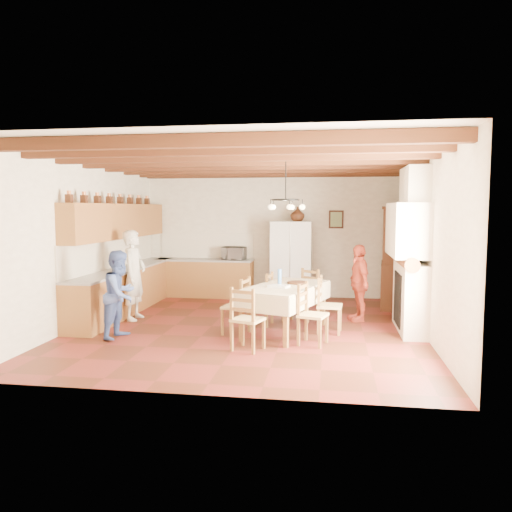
{
  "coord_description": "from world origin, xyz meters",
  "views": [
    {
      "loc": [
        1.44,
        -8.57,
        2.11
      ],
      "look_at": [
        0.1,
        0.3,
        1.25
      ],
      "focal_mm": 35.0,
      "sensor_mm": 36.0,
      "label": 1
    }
  ],
  "objects": [
    {
      "name": "fireplace",
      "position": [
        2.72,
        0.2,
        1.4
      ],
      "size": [
        0.56,
        1.6,
        2.8
      ],
      "primitive_type": null,
      "color": "beige",
      "rests_on": "ground"
    },
    {
      "name": "countertop_back",
      "position": [
        -1.55,
        2.95,
        0.88
      ],
      "size": [
        2.34,
        0.62,
        0.04
      ],
      "primitive_type": "cube",
      "color": "gray",
      "rests_on": "lower_cabinets_back"
    },
    {
      "name": "countertop_left",
      "position": [
        -2.7,
        1.05,
        0.88
      ],
      "size": [
        0.62,
        4.3,
        0.04
      ],
      "primitive_type": "cube",
      "color": "gray",
      "rests_on": "lower_cabinets_left"
    },
    {
      "name": "wall_left",
      "position": [
        -3.01,
        0.0,
        1.5
      ],
      "size": [
        0.02,
        6.5,
        3.0
      ],
      "primitive_type": "cube",
      "color": "beige",
      "rests_on": "ground"
    },
    {
      "name": "person_woman_red",
      "position": [
        1.96,
        0.86,
        0.72
      ],
      "size": [
        0.56,
        0.91,
        1.44
      ],
      "primitive_type": "imported",
      "rotation": [
        0.0,
        0.0,
        -1.31
      ],
      "color": "#C3442E",
      "rests_on": "floor"
    },
    {
      "name": "wall_picture",
      "position": [
        1.55,
        3.23,
        1.85
      ],
      "size": [
        0.34,
        0.03,
        0.42
      ],
      "primitive_type": "cube",
      "color": "#321A13",
      "rests_on": "ground"
    },
    {
      "name": "person_man",
      "position": [
        -2.24,
        0.33,
        0.85
      ],
      "size": [
        0.42,
        0.63,
        1.7
      ],
      "primitive_type": "imported",
      "rotation": [
        0.0,
        0.0,
        1.55
      ],
      "color": "silver",
      "rests_on": "floor"
    },
    {
      "name": "lower_cabinets_back",
      "position": [
        -1.55,
        2.95,
        0.43
      ],
      "size": [
        2.3,
        0.6,
        0.86
      ],
      "primitive_type": "cube",
      "color": "olive",
      "rests_on": "ground"
    },
    {
      "name": "person_woman_blue",
      "position": [
        -1.94,
        -0.98,
        0.72
      ],
      "size": [
        0.65,
        0.78,
        1.43
      ],
      "primitive_type": "imported",
      "rotation": [
        0.0,
        0.0,
        1.41
      ],
      "color": "#445CA2",
      "rests_on": "floor"
    },
    {
      "name": "hutch",
      "position": [
        2.75,
        2.29,
        1.07
      ],
      "size": [
        0.62,
        1.23,
        2.15
      ],
      "primitive_type": null,
      "rotation": [
        0.0,
        0.0,
        -0.1
      ],
      "color": "#36180D",
      "rests_on": "floor"
    },
    {
      "name": "floor",
      "position": [
        0.0,
        0.0,
        -0.01
      ],
      "size": [
        6.0,
        6.5,
        0.02
      ],
      "primitive_type": "cube",
      "color": "#4B2013",
      "rests_on": "ground"
    },
    {
      "name": "ceiling",
      "position": [
        0.0,
        0.0,
        3.01
      ],
      "size": [
        6.0,
        6.5,
        0.02
      ],
      "primitive_type": "cube",
      "color": "white",
      "rests_on": "ground"
    },
    {
      "name": "chair_right_near",
      "position": [
        1.18,
        -0.93,
        0.48
      ],
      "size": [
        0.5,
        0.51,
        0.96
      ],
      "primitive_type": null,
      "rotation": [
        0.0,
        0.0,
        1.29
      ],
      "color": "brown",
      "rests_on": "floor"
    },
    {
      "name": "chair_end_far",
      "position": [
        0.96,
        0.8,
        0.48
      ],
      "size": [
        0.57,
        0.56,
        0.96
      ],
      "primitive_type": null,
      "rotation": [
        0.0,
        0.0,
        -0.56
      ],
      "color": "brown",
      "rests_on": "floor"
    },
    {
      "name": "wall_front",
      "position": [
        0.0,
        -3.26,
        1.5
      ],
      "size": [
        6.0,
        0.02,
        3.0
      ],
      "primitive_type": "cube",
      "color": "beige",
      "rests_on": "ground"
    },
    {
      "name": "wall_right",
      "position": [
        3.01,
        0.0,
        1.5
      ],
      "size": [
        0.02,
        6.5,
        3.0
      ],
      "primitive_type": "cube",
      "color": "beige",
      "rests_on": "ground"
    },
    {
      "name": "fridge_vase",
      "position": [
        0.68,
        2.73,
        1.98
      ],
      "size": [
        0.36,
        0.36,
        0.33
      ],
      "primitive_type": "imported",
      "rotation": [
        0.0,
        0.0,
        0.14
      ],
      "color": "#36180D",
      "rests_on": "refrigerator"
    },
    {
      "name": "lower_cabinets_left",
      "position": [
        -2.7,
        1.05,
        0.43
      ],
      "size": [
        0.6,
        4.3,
        0.86
      ],
      "primitive_type": "cube",
      "color": "olive",
      "rests_on": "ground"
    },
    {
      "name": "refrigerator",
      "position": [
        0.55,
        2.73,
        0.91
      ],
      "size": [
        0.91,
        0.75,
        1.81
      ],
      "primitive_type": "cube",
      "rotation": [
        0.0,
        0.0,
        0.01
      ],
      "color": "white",
      "rests_on": "floor"
    },
    {
      "name": "dining_table",
      "position": [
        0.68,
        -0.26,
        0.73
      ],
      "size": [
        1.49,
        2.06,
        0.81
      ],
      "rotation": [
        0.0,
        0.0,
        -0.33
      ],
      "color": "beige",
      "rests_on": "floor"
    },
    {
      "name": "chair_left_far",
      "position": [
        0.19,
        0.25,
        0.48
      ],
      "size": [
        0.46,
        0.47,
        0.96
      ],
      "primitive_type": null,
      "rotation": [
        0.0,
        0.0,
        -1.72
      ],
      "color": "brown",
      "rests_on": "floor"
    },
    {
      "name": "chandelier",
      "position": [
        0.68,
        -0.26,
        2.25
      ],
      "size": [
        0.47,
        0.47,
        0.03
      ],
      "primitive_type": "torus",
      "color": "black",
      "rests_on": "ground"
    },
    {
      "name": "ceiling_beams",
      "position": [
        0.0,
        0.0,
        2.91
      ],
      "size": [
        6.0,
        6.3,
        0.16
      ],
      "primitive_type": null,
      "color": "#3D2111",
      "rests_on": "ground"
    },
    {
      "name": "chair_left_near",
      "position": [
        -0.13,
        -0.46,
        0.48
      ],
      "size": [
        0.48,
        0.49,
        0.96
      ],
      "primitive_type": null,
      "rotation": [
        0.0,
        0.0,
        -1.78
      ],
      "color": "brown",
      "rests_on": "floor"
    },
    {
      "name": "upper_cabinets",
      "position": [
        -2.83,
        1.05,
        1.85
      ],
      "size": [
        0.35,
        4.2,
        0.7
      ],
      "primitive_type": "cube",
      "color": "olive",
      "rests_on": "ground"
    },
    {
      "name": "backsplash_back",
      "position": [
        -1.55,
        3.23,
        1.2
      ],
      "size": [
        2.3,
        0.03,
        0.6
      ],
      "primitive_type": "cube",
      "color": "silver",
      "rests_on": "ground"
    },
    {
      "name": "wall_back",
      "position": [
        0.0,
        3.26,
        1.5
      ],
      "size": [
        6.0,
        0.02,
        3.0
      ],
      "primitive_type": "cube",
      "color": "beige",
      "rests_on": "ground"
    },
    {
      "name": "chair_end_near",
      "position": [
        0.23,
        -1.38,
        0.48
      ],
      "size": [
        0.53,
        0.51,
        0.96
      ],
      "primitive_type": null,
      "rotation": [
        0.0,
        0.0,
        2.81
      ],
      "color": "brown",
      "rests_on": "floor"
    },
    {
      "name": "backsplash_left",
      "position": [
        -2.98,
        1.05,
        1.2
      ],
      "size": [
        0.03,
        4.3,
        0.6
      ],
      "primitive_type": "cube",
      "color": "silver",
      "rests_on": "ground"
    },
    {
      "name": "microwave",
      "position": [
        -0.83,
        2.95,
        1.05
      ],
      "size": [
        0.56,
        0.4,
        0.3
      ],
      "primitive_type": "imported",
      "rotation": [
        0.0,
        0.0,
        -0.06
      ],
      "color": "silver",
      "rests_on": "countertop_back"
    },
    {
      "name": "chair_right_far",
      "position": [
        1.43,
        -0.15,
        0.48
      ],
      "size": [
        0.43,
        0.45,
        0.96
      ],
      "primitive_type": null,
      "rotation": [
        0.0,
        0.0,
        1.49
      ],
      "color": "brown",
      "rests_on": "floor"
    }
  ]
}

